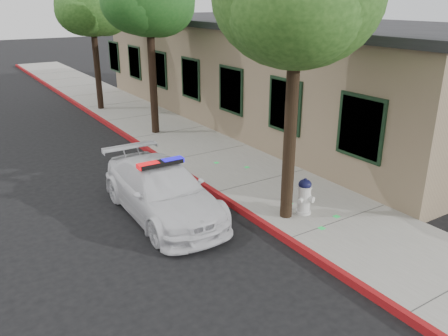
% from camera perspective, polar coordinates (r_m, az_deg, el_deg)
% --- Properties ---
extents(ground, '(120.00, 120.00, 0.00)m').
position_cam_1_polar(ground, '(10.13, 7.92, -9.56)').
color(ground, black).
rests_on(ground, ground).
extents(sidewalk, '(3.20, 60.00, 0.15)m').
position_cam_1_polar(sidewalk, '(13.10, 4.80, -1.85)').
color(sidewalk, gray).
rests_on(sidewalk, ground).
extents(red_curb, '(0.14, 60.00, 0.16)m').
position_cam_1_polar(red_curb, '(12.28, -0.93, -3.32)').
color(red_curb, maroon).
rests_on(red_curb, ground).
extents(clapboard_building, '(7.30, 20.89, 4.24)m').
position_cam_1_polar(clapboard_building, '(20.19, 6.17, 12.11)').
color(clapboard_building, '#8E7C5D').
rests_on(clapboard_building, ground).
extents(police_car, '(1.90, 4.49, 1.41)m').
position_cam_1_polar(police_car, '(11.20, -7.79, -2.78)').
color(police_car, silver).
rests_on(police_car, ground).
extents(fire_hydrant, '(0.51, 0.45, 0.89)m').
position_cam_1_polar(fire_hydrant, '(11.07, 10.08, -3.49)').
color(fire_hydrant, silver).
rests_on(fire_hydrant, sidewalk).
extents(street_tree_near, '(3.58, 3.55, 6.47)m').
position_cam_1_polar(street_tree_near, '(9.91, 9.26, 19.89)').
color(street_tree_near, black).
rests_on(street_tree_near, sidewalk).
extents(street_tree_mid, '(3.60, 3.37, 6.43)m').
position_cam_1_polar(street_tree_mid, '(17.33, -9.46, 20.13)').
color(street_tree_mid, black).
rests_on(street_tree_mid, sidewalk).
extents(street_tree_far, '(3.41, 3.14, 5.94)m').
position_cam_1_polar(street_tree_far, '(21.95, -16.22, 18.66)').
color(street_tree_far, black).
rests_on(street_tree_far, sidewalk).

